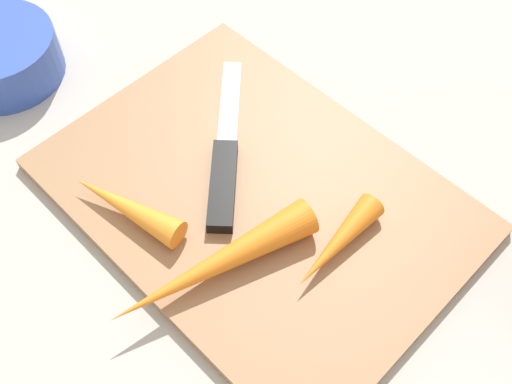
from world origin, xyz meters
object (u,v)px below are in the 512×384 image
object	(u,v)px
small_bowl	(0,56)
cutting_board	(256,196)
carrot_shortest	(337,243)
carrot_medium	(126,207)
carrot_longest	(214,265)
knife	(224,173)

from	to	relation	value
small_bowl	cutting_board	bearing A→B (deg)	-166.33
cutting_board	carrot_shortest	xyz separation A→B (m)	(-0.09, -0.01, 0.02)
cutting_board	carrot_medium	bearing A→B (deg)	56.89
carrot_longest	knife	bearing A→B (deg)	-123.68
knife	carrot_longest	size ratio (longest dim) A/B	0.90
knife	carrot_shortest	world-z (taller)	carrot_shortest
knife	carrot_longest	xyz separation A→B (m)	(-0.06, 0.07, 0.01)
carrot_longest	carrot_shortest	bearing A→B (deg)	161.29
carrot_shortest	small_bowl	distance (m)	0.39
carrot_medium	small_bowl	xyz separation A→B (m)	(0.23, -0.02, -0.00)
carrot_medium	knife	bearing A→B (deg)	-123.09
carrot_longest	small_bowl	size ratio (longest dim) A/B	1.50
knife	carrot_shortest	size ratio (longest dim) A/B	1.61
carrot_shortest	carrot_longest	bearing A→B (deg)	-36.45
carrot_longest	carrot_medium	size ratio (longest dim) A/B	1.63
carrot_longest	small_bowl	bearing A→B (deg)	-77.54
carrot_shortest	knife	bearing A→B (deg)	-87.03
carrot_shortest	carrot_medium	bearing A→B (deg)	-60.07
knife	carrot_medium	size ratio (longest dim) A/B	1.47
cutting_board	small_bowl	xyz separation A→B (m)	(0.29, 0.07, 0.02)
cutting_board	small_bowl	world-z (taller)	small_bowl
carrot_longest	small_bowl	xyz separation A→B (m)	(0.33, -0.01, -0.00)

